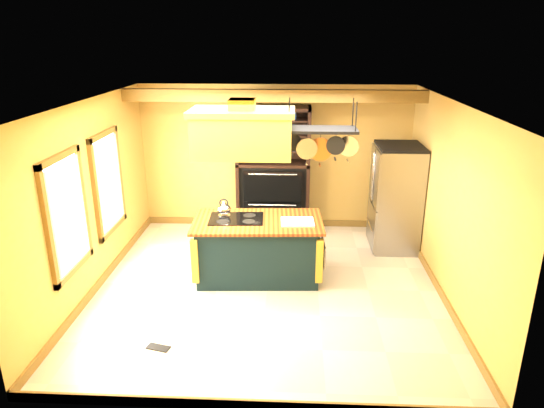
# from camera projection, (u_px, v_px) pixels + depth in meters

# --- Properties ---
(floor) EXTENTS (5.00, 5.00, 0.00)m
(floor) POSITION_uv_depth(u_px,v_px,m) (268.00, 287.00, 7.17)
(floor) COLOR beige
(floor) RESTS_ON ground
(ceiling) EXTENTS (5.00, 5.00, 0.00)m
(ceiling) POSITION_uv_depth(u_px,v_px,m) (267.00, 103.00, 6.28)
(ceiling) COLOR white
(ceiling) RESTS_ON wall_back
(wall_back) EXTENTS (5.00, 0.02, 2.70)m
(wall_back) POSITION_uv_depth(u_px,v_px,m) (275.00, 158.00, 9.08)
(wall_back) COLOR #BF9246
(wall_back) RESTS_ON floor
(wall_front) EXTENTS (5.00, 0.02, 2.70)m
(wall_front) POSITION_uv_depth(u_px,v_px,m) (251.00, 291.00, 4.36)
(wall_front) COLOR #BF9246
(wall_front) RESTS_ON floor
(wall_left) EXTENTS (0.02, 5.00, 2.70)m
(wall_left) POSITION_uv_depth(u_px,v_px,m) (91.00, 198.00, 6.84)
(wall_left) COLOR #BF9246
(wall_left) RESTS_ON floor
(wall_right) EXTENTS (0.02, 5.00, 2.70)m
(wall_right) POSITION_uv_depth(u_px,v_px,m) (450.00, 204.00, 6.60)
(wall_right) COLOR #BF9246
(wall_right) RESTS_ON floor
(ceiling_beam) EXTENTS (5.00, 0.15, 0.20)m
(ceiling_beam) POSITION_uv_depth(u_px,v_px,m) (273.00, 96.00, 7.91)
(ceiling_beam) COLOR olive
(ceiling_beam) RESTS_ON ceiling
(window_near) EXTENTS (0.06, 1.06, 1.56)m
(window_near) POSITION_uv_depth(u_px,v_px,m) (67.00, 215.00, 6.07)
(window_near) COLOR olive
(window_near) RESTS_ON wall_left
(window_far) EXTENTS (0.06, 1.06, 1.56)m
(window_far) POSITION_uv_depth(u_px,v_px,m) (108.00, 183.00, 7.39)
(window_far) COLOR olive
(window_far) RESTS_ON wall_left
(kitchen_island) EXTENTS (1.98, 1.17, 1.11)m
(kitchen_island) POSITION_uv_depth(u_px,v_px,m) (258.00, 248.00, 7.36)
(kitchen_island) COLOR black
(kitchen_island) RESTS_ON floor
(range_hood) EXTENTS (1.46, 0.82, 0.80)m
(range_hood) POSITION_uv_depth(u_px,v_px,m) (243.00, 132.00, 6.78)
(range_hood) COLOR gold
(range_hood) RESTS_ON ceiling
(pot_rack) EXTENTS (1.07, 0.50, 0.88)m
(pot_rack) POSITION_uv_depth(u_px,v_px,m) (321.00, 137.00, 6.76)
(pot_rack) COLOR black
(pot_rack) RESTS_ON ceiling
(refrigerator) EXTENTS (0.77, 0.91, 1.77)m
(refrigerator) POSITION_uv_depth(u_px,v_px,m) (395.00, 200.00, 8.28)
(refrigerator) COLOR gray
(refrigerator) RESTS_ON floor
(hutch) EXTENTS (1.33, 0.60, 2.35)m
(hutch) POSITION_uv_depth(u_px,v_px,m) (273.00, 185.00, 8.99)
(hutch) COLOR black
(hutch) RESTS_ON floor
(floor_register) EXTENTS (0.30, 0.19, 0.01)m
(floor_register) POSITION_uv_depth(u_px,v_px,m) (158.00, 347.00, 5.78)
(floor_register) COLOR black
(floor_register) RESTS_ON floor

